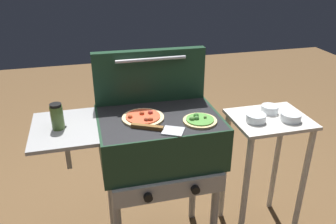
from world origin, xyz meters
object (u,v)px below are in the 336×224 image
(grill, at_px, (157,141))
(pizza_pepperoni, at_px, (143,117))
(pizza_veggie, at_px, (199,120))
(sauce_jar, at_px, (57,117))
(prep_table, at_px, (265,153))
(topping_bowl_middle, at_px, (270,109))
(spatula, at_px, (158,129))
(topping_bowl_near, at_px, (256,118))
(topping_bowl_far, at_px, (291,117))

(grill, height_order, pizza_pepperoni, pizza_pepperoni)
(pizza_pepperoni, bearing_deg, grill, 4.16)
(pizza_veggie, bearing_deg, sauce_jar, 171.32)
(prep_table, height_order, topping_bowl_middle, topping_bowl_middle)
(sauce_jar, relative_size, topping_bowl_middle, 1.30)
(pizza_veggie, relative_size, topping_bowl_middle, 1.71)
(spatula, distance_m, topping_bowl_near, 0.61)
(spatula, distance_m, prep_table, 0.79)
(sauce_jar, height_order, topping_bowl_middle, sauce_jar)
(pizza_veggie, relative_size, topping_bowl_far, 1.50)
(topping_bowl_middle, bearing_deg, topping_bowl_far, -63.49)
(pizza_veggie, bearing_deg, grill, 151.43)
(sauce_jar, distance_m, spatula, 0.49)
(grill, relative_size, sauce_jar, 7.33)
(grill, distance_m, topping_bowl_far, 0.77)
(sauce_jar, bearing_deg, topping_bowl_middle, 3.34)
(pizza_pepperoni, relative_size, sauce_jar, 1.66)
(grill, bearing_deg, topping_bowl_far, -4.32)
(prep_table, bearing_deg, spatula, -168.30)
(grill, xyz_separation_m, topping_bowl_near, (0.57, -0.02, 0.08))
(pizza_pepperoni, distance_m, topping_bowl_near, 0.64)
(pizza_pepperoni, xyz_separation_m, prep_table, (0.74, 0.01, -0.34))
(grill, xyz_separation_m, topping_bowl_far, (0.77, -0.06, 0.08))
(pizza_pepperoni, bearing_deg, topping_bowl_middle, 5.27)
(pizza_veggie, xyz_separation_m, prep_table, (0.47, 0.11, -0.34))
(pizza_pepperoni, distance_m, topping_bowl_far, 0.84)
(sauce_jar, distance_m, prep_table, 1.23)
(pizza_pepperoni, height_order, pizza_veggie, same)
(prep_table, distance_m, topping_bowl_near, 0.28)
(topping_bowl_near, bearing_deg, sauce_jar, 179.09)
(spatula, bearing_deg, prep_table, 11.70)
(pizza_veggie, xyz_separation_m, topping_bowl_middle, (0.50, 0.17, -0.08))
(pizza_pepperoni, distance_m, pizza_veggie, 0.29)
(pizza_veggie, height_order, sauce_jar, sauce_jar)
(pizza_pepperoni, xyz_separation_m, topping_bowl_near, (0.64, -0.02, -0.08))
(sauce_jar, distance_m, topping_bowl_middle, 1.20)
(sauce_jar, height_order, prep_table, sauce_jar)
(grill, xyz_separation_m, pizza_pepperoni, (-0.07, -0.01, 0.15))
(grill, distance_m, sauce_jar, 0.53)
(grill, distance_m, pizza_veggie, 0.27)
(pizza_veggie, distance_m, topping_bowl_near, 0.39)
(pizza_pepperoni, distance_m, topping_bowl_middle, 0.78)
(sauce_jar, bearing_deg, prep_table, 0.38)
(pizza_veggie, distance_m, topping_bowl_far, 0.57)
(grill, relative_size, topping_bowl_near, 8.60)
(pizza_veggie, bearing_deg, topping_bowl_far, 5.13)
(sauce_jar, bearing_deg, pizza_pepperoni, -0.24)
(prep_table, bearing_deg, sauce_jar, -179.62)
(topping_bowl_near, relative_size, topping_bowl_middle, 1.11)
(sauce_jar, bearing_deg, spatula, -16.39)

